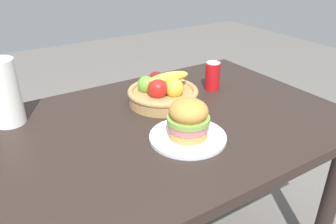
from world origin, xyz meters
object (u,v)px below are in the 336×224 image
(soda_can, at_px, (212,76))
(fruit_basket, at_px, (163,92))
(plate, at_px, (188,137))
(sandwich, at_px, (188,118))
(paper_towel_roll, at_px, (4,93))

(soda_can, relative_size, fruit_basket, 0.43)
(plate, distance_m, sandwich, 0.07)
(paper_towel_roll, bearing_deg, plate, -41.87)
(sandwich, relative_size, paper_towel_roll, 0.59)
(plate, distance_m, fruit_basket, 0.30)
(soda_can, bearing_deg, sandwich, -139.29)
(fruit_basket, bearing_deg, soda_can, 1.11)
(plate, xyz_separation_m, soda_can, (0.34, 0.29, 0.06))
(plate, bearing_deg, paper_towel_roll, 138.13)
(fruit_basket, bearing_deg, paper_towel_roll, 165.19)
(soda_can, bearing_deg, paper_towel_roll, 170.11)
(sandwich, distance_m, soda_can, 0.45)
(sandwich, distance_m, paper_towel_roll, 0.65)
(fruit_basket, distance_m, paper_towel_roll, 0.59)
(soda_can, relative_size, paper_towel_roll, 0.53)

